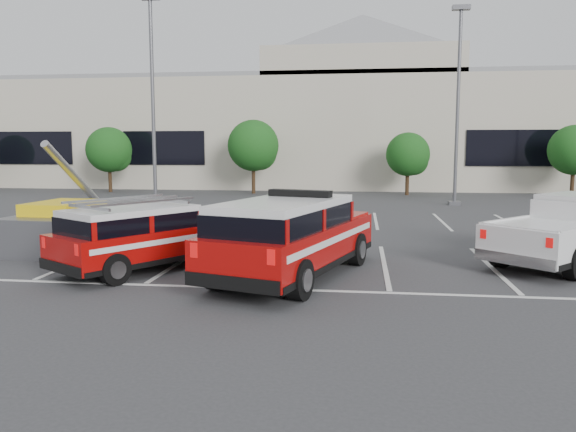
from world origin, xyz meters
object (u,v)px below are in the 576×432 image
object	(u,v)px
tree_mid_left	(255,147)
ladder_suv	(144,241)
fire_chief_suv	(292,243)
tree_mid_right	(409,156)
light_pole_mid	(458,106)
white_pickup	(574,236)
light_pole_left	(153,103)
tree_right	(575,152)
convention_building	(339,127)
utility_rig	(60,228)
tree_left	(111,151)

from	to	relation	value
tree_mid_left	ladder_suv	xyz separation A→B (m)	(1.63, -23.39, -2.32)
ladder_suv	fire_chief_suv	bearing A→B (deg)	27.63
tree_mid_right	light_pole_mid	bearing A→B (deg)	-72.48
fire_chief_suv	white_pickup	world-z (taller)	fire_chief_suv
light_pole_left	light_pole_mid	xyz separation A→B (m)	(15.00, 4.00, 0.00)
tree_mid_right	light_pole_left	size ratio (longest dim) A/B	0.39
light_pole_left	white_pickup	distance (m)	19.70
light_pole_left	light_pole_mid	world-z (taller)	same
tree_right	ladder_suv	xyz separation A→B (m)	(-18.37, -23.39, -2.05)
convention_building	fire_chief_suv	size ratio (longest dim) A/B	9.77
tree_right	utility_rig	size ratio (longest dim) A/B	1.13
light_pole_left	utility_rig	world-z (taller)	light_pole_left
tree_mid_left	ladder_suv	bearing A→B (deg)	-86.02
tree_mid_right	fire_chief_suv	size ratio (longest dim) A/B	0.65
ladder_suv	light_pole_mid	bearing A→B (deg)	92.14
light_pole_left	fire_chief_suv	xyz separation A→B (m)	(8.47, -13.69, -4.35)
fire_chief_suv	ladder_suv	size ratio (longest dim) A/B	1.27
light_pole_left	ladder_suv	bearing A→B (deg)	-70.53
light_pole_left	tree_mid_left	bearing A→B (deg)	72.90
light_pole_left	light_pole_mid	bearing A→B (deg)	14.93
ladder_suv	light_pole_left	bearing A→B (deg)	142.26
tree_left	tree_right	world-z (taller)	same
white_pickup	tree_right	bearing A→B (deg)	114.40
tree_mid_right	fire_chief_suv	bearing A→B (deg)	-101.01
tree_right	fire_chief_suv	distance (m)	27.94
convention_building	light_pole_mid	xyz separation A→B (m)	(6.82, -15.86, 0.47)
ladder_suv	tree_mid_left	bearing A→B (deg)	126.78
light_pole_mid	ladder_suv	xyz separation A→B (m)	(-10.28, -17.35, -4.46)
tree_left	white_pickup	distance (m)	30.99
tree_mid_right	white_pickup	world-z (taller)	tree_mid_right
convention_building	white_pickup	size ratio (longest dim) A/B	10.66
tree_mid_left	fire_chief_suv	distance (m)	24.43
tree_right	tree_left	bearing A→B (deg)	180.00
light_pole_left	fire_chief_suv	bearing A→B (deg)	-58.24
tree_mid_left	white_pickup	world-z (taller)	tree_mid_left
tree_mid_left	white_pickup	size ratio (longest dim) A/B	0.86
light_pole_left	light_pole_mid	size ratio (longest dim) A/B	1.00
tree_right	utility_rig	world-z (taller)	tree_right
convention_building	light_pole_mid	distance (m)	17.27
convention_building	ladder_suv	world-z (taller)	convention_building
fire_chief_suv	white_pickup	distance (m)	7.64
convention_building	ladder_suv	xyz separation A→B (m)	(-3.46, -33.21, -4.00)
white_pickup	ladder_suv	size ratio (longest dim) A/B	1.17
white_pickup	utility_rig	bearing A→B (deg)	-136.61
light_pole_mid	tree_left	bearing A→B (deg)	164.57
convention_building	tree_mid_left	world-z (taller)	convention_building
tree_mid_right	light_pole_left	world-z (taller)	light_pole_left
convention_building	fire_chief_suv	distance (m)	33.78
tree_right	white_pickup	size ratio (longest dim) A/B	0.78
light_pole_mid	fire_chief_suv	xyz separation A→B (m)	(-6.53, -17.69, -4.35)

